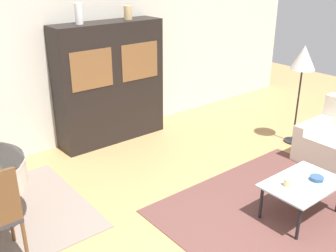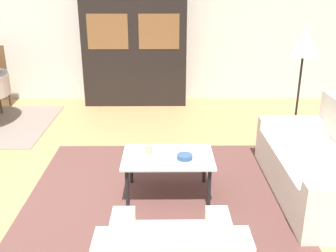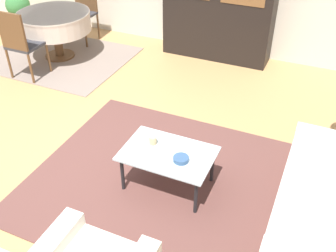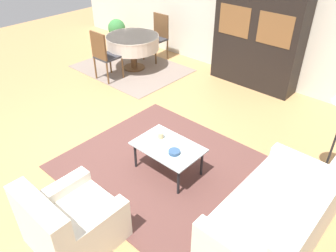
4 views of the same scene
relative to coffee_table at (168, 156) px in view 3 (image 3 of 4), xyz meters
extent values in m
plane|color=tan|center=(-1.13, -0.17, -0.39)|extent=(14.00, 14.00, 0.00)
cube|color=brown|center=(-0.09, 0.03, -0.38)|extent=(2.65, 2.38, 0.01)
cube|color=gray|center=(-2.94, 2.03, -0.38)|extent=(2.35, 1.80, 0.01)
cube|color=silver|center=(1.55, 0.02, -0.18)|extent=(0.93, 1.75, 0.42)
cylinder|color=black|center=(-0.39, -0.24, -0.18)|extent=(0.04, 0.04, 0.40)
cylinder|color=black|center=(0.39, -0.24, -0.18)|extent=(0.04, 0.04, 0.40)
cylinder|color=black|center=(-0.39, 0.24, -0.18)|extent=(0.04, 0.04, 0.40)
cylinder|color=black|center=(0.39, 0.24, -0.18)|extent=(0.04, 0.04, 0.40)
cube|color=silver|center=(0.00, 0.00, 0.03)|extent=(0.90, 0.60, 0.02)
cube|color=black|center=(-0.53, 3.17, 0.55)|extent=(1.73, 0.46, 1.87)
cylinder|color=brown|center=(-2.90, 2.07, -0.36)|extent=(0.48, 0.48, 0.03)
cylinder|color=brown|center=(-2.90, 2.07, -0.15)|extent=(0.14, 0.14, 0.45)
cylinder|color=beige|center=(-2.90, 2.07, 0.22)|extent=(1.14, 1.14, 0.30)
cylinder|color=beige|center=(-2.90, 2.07, 0.36)|extent=(1.15, 1.15, 0.03)
cylinder|color=brown|center=(-3.10, 1.57, -0.14)|extent=(0.04, 0.04, 0.46)
cylinder|color=brown|center=(-2.70, 1.57, -0.14)|extent=(0.04, 0.04, 0.46)
cylinder|color=brown|center=(-3.10, 1.17, -0.14)|extent=(0.04, 0.04, 0.46)
cylinder|color=brown|center=(-2.70, 1.17, -0.14)|extent=(0.04, 0.04, 0.46)
cube|color=#333338|center=(-2.90, 1.37, 0.11)|extent=(0.44, 0.44, 0.04)
cube|color=brown|center=(-2.90, 1.17, 0.39)|extent=(0.44, 0.04, 0.53)
cylinder|color=brown|center=(-2.70, 2.58, -0.14)|extent=(0.04, 0.04, 0.46)
cylinder|color=brown|center=(-3.10, 2.58, -0.14)|extent=(0.04, 0.04, 0.46)
cylinder|color=brown|center=(-2.70, 2.98, -0.14)|extent=(0.04, 0.04, 0.46)
cylinder|color=brown|center=(-3.10, 2.98, -0.14)|extent=(0.04, 0.04, 0.46)
cube|color=#333338|center=(-2.90, 2.78, 0.11)|extent=(0.44, 0.44, 0.04)
cylinder|color=tan|center=(-0.20, 0.07, 0.09)|extent=(0.08, 0.08, 0.08)
cylinder|color=#33517A|center=(0.16, -0.06, 0.07)|extent=(0.15, 0.15, 0.04)
cylinder|color=beige|center=(-4.40, 2.88, -0.27)|extent=(0.29, 0.29, 0.24)
sphere|color=#387A3D|center=(-4.40, 2.88, 0.05)|extent=(0.45, 0.45, 0.45)
camera|label=1|loc=(-3.51, -2.01, 2.28)|focal=42.00mm
camera|label=2|loc=(-0.03, -3.52, 1.70)|focal=42.00mm
camera|label=3|loc=(1.21, -2.72, 2.47)|focal=42.00mm
camera|label=4|loc=(2.30, -2.56, 2.67)|focal=35.00mm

